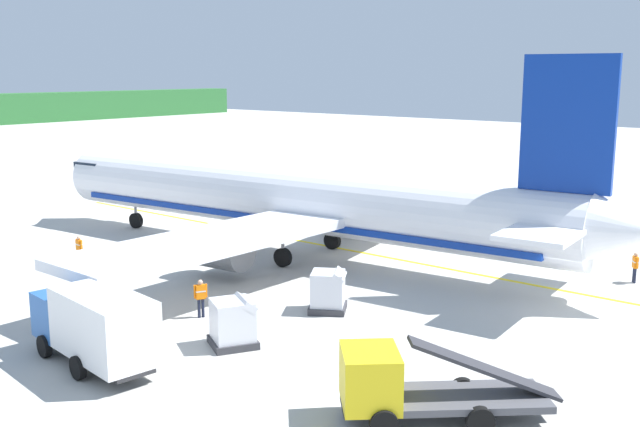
{
  "coord_description": "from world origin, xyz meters",
  "views": [
    {
      "loc": [
        -33.64,
        -12.28,
        11.12
      ],
      "look_at": [
        -2.09,
        13.59,
        3.25
      ],
      "focal_mm": 41.62,
      "sensor_mm": 36.0,
      "label": 1
    }
  ],
  "objects_px": {
    "airliner_foreground": "(296,201)",
    "crew_loader_right": "(635,265)",
    "crew_loader_left": "(201,295)",
    "crew_marshaller": "(79,247)",
    "service_truck_catering": "(408,386)",
    "crew_supervisor": "(550,231)",
    "cargo_container_near": "(328,291)",
    "cargo_container_mid": "(233,323)",
    "service_truck_baggage": "(94,324)"
  },
  "relations": [
    {
      "from": "service_truck_catering",
      "to": "crew_loader_left",
      "type": "bearing_deg",
      "value": 78.5
    },
    {
      "from": "crew_loader_right",
      "to": "cargo_container_near",
      "type": "bearing_deg",
      "value": 145.46
    },
    {
      "from": "airliner_foreground",
      "to": "crew_loader_right",
      "type": "distance_m",
      "value": 19.33
    },
    {
      "from": "cargo_container_near",
      "to": "cargo_container_mid",
      "type": "height_order",
      "value": "cargo_container_mid"
    },
    {
      "from": "service_truck_catering",
      "to": "crew_loader_left",
      "type": "height_order",
      "value": "service_truck_catering"
    },
    {
      "from": "airliner_foreground",
      "to": "crew_loader_left",
      "type": "xyz_separation_m",
      "value": [
        -11.54,
        -4.29,
        -2.33
      ]
    },
    {
      "from": "cargo_container_near",
      "to": "crew_loader_left",
      "type": "bearing_deg",
      "value": 138.33
    },
    {
      "from": "crew_marshaller",
      "to": "crew_loader_right",
      "type": "distance_m",
      "value": 31.1
    },
    {
      "from": "cargo_container_near",
      "to": "cargo_container_mid",
      "type": "bearing_deg",
      "value": 177.98
    },
    {
      "from": "crew_marshaller",
      "to": "cargo_container_mid",
      "type": "bearing_deg",
      "value": -102.03
    },
    {
      "from": "crew_marshaller",
      "to": "crew_loader_left",
      "type": "distance_m",
      "value": 12.92
    },
    {
      "from": "cargo_container_mid",
      "to": "crew_loader_left",
      "type": "distance_m",
      "value": 4.03
    },
    {
      "from": "service_truck_baggage",
      "to": "crew_loader_left",
      "type": "xyz_separation_m",
      "value": [
        6.34,
        1.15,
        -0.58
      ]
    },
    {
      "from": "airliner_foreground",
      "to": "crew_loader_left",
      "type": "height_order",
      "value": "airliner_foreground"
    },
    {
      "from": "cargo_container_near",
      "to": "crew_loader_right",
      "type": "relative_size",
      "value": 1.42
    },
    {
      "from": "cargo_container_mid",
      "to": "crew_loader_right",
      "type": "bearing_deg",
      "value": -26.26
    },
    {
      "from": "airliner_foreground",
      "to": "cargo_container_mid",
      "type": "distance_m",
      "value": 15.53
    },
    {
      "from": "airliner_foreground",
      "to": "service_truck_baggage",
      "type": "bearing_deg",
      "value": -163.08
    },
    {
      "from": "crew_loader_left",
      "to": "crew_loader_right",
      "type": "distance_m",
      "value": 22.93
    },
    {
      "from": "crew_loader_left",
      "to": "service_truck_catering",
      "type": "bearing_deg",
      "value": -101.5
    },
    {
      "from": "service_truck_baggage",
      "to": "cargo_container_mid",
      "type": "relative_size",
      "value": 2.76
    },
    {
      "from": "airliner_foreground",
      "to": "crew_supervisor",
      "type": "height_order",
      "value": "airliner_foreground"
    },
    {
      "from": "service_truck_catering",
      "to": "cargo_container_near",
      "type": "bearing_deg",
      "value": 51.76
    },
    {
      "from": "service_truck_baggage",
      "to": "crew_marshaller",
      "type": "distance_m",
      "value": 16.22
    },
    {
      "from": "airliner_foreground",
      "to": "service_truck_baggage",
      "type": "xyz_separation_m",
      "value": [
        -17.88,
        -5.44,
        -1.75
      ]
    },
    {
      "from": "crew_loader_right",
      "to": "cargo_container_mid",
      "type": "bearing_deg",
      "value": 153.74
    },
    {
      "from": "cargo_container_near",
      "to": "cargo_container_mid",
      "type": "relative_size",
      "value": 0.96
    },
    {
      "from": "cargo_container_near",
      "to": "crew_marshaller",
      "type": "xyz_separation_m",
      "value": [
        -2.45,
        16.7,
        0.02
      ]
    },
    {
      "from": "service_truck_baggage",
      "to": "crew_loader_right",
      "type": "distance_m",
      "value": 27.76
    },
    {
      "from": "crew_supervisor",
      "to": "service_truck_baggage",
      "type": "bearing_deg",
      "value": 169.51
    },
    {
      "from": "cargo_container_mid",
      "to": "cargo_container_near",
      "type": "bearing_deg",
      "value": -2.02
    },
    {
      "from": "cargo_container_near",
      "to": "crew_marshaller",
      "type": "distance_m",
      "value": 16.88
    },
    {
      "from": "crew_marshaller",
      "to": "crew_loader_left",
      "type": "height_order",
      "value": "crew_loader_left"
    },
    {
      "from": "airliner_foreground",
      "to": "crew_loader_right",
      "type": "bearing_deg",
      "value": -68.85
    },
    {
      "from": "crew_loader_left",
      "to": "crew_loader_right",
      "type": "relative_size",
      "value": 1.08
    },
    {
      "from": "service_truck_baggage",
      "to": "service_truck_catering",
      "type": "distance_m",
      "value": 12.3
    },
    {
      "from": "service_truck_baggage",
      "to": "crew_loader_right",
      "type": "relative_size",
      "value": 4.05
    },
    {
      "from": "crew_loader_right",
      "to": "crew_supervisor",
      "type": "relative_size",
      "value": 0.96
    },
    {
      "from": "crew_supervisor",
      "to": "crew_loader_right",
      "type": "bearing_deg",
      "value": -127.34
    },
    {
      "from": "service_truck_baggage",
      "to": "crew_loader_right",
      "type": "bearing_deg",
      "value": -26.65
    },
    {
      "from": "airliner_foreground",
      "to": "crew_marshaller",
      "type": "relative_size",
      "value": 25.1
    },
    {
      "from": "service_truck_catering",
      "to": "crew_marshaller",
      "type": "bearing_deg",
      "value": 79.86
    },
    {
      "from": "cargo_container_mid",
      "to": "crew_supervisor",
      "type": "xyz_separation_m",
      "value": [
        25.25,
        -2.99,
        0.04
      ]
    },
    {
      "from": "service_truck_baggage",
      "to": "crew_supervisor",
      "type": "bearing_deg",
      "value": -10.49
    },
    {
      "from": "cargo_container_mid",
      "to": "airliner_foreground",
      "type": "bearing_deg",
      "value": 31.48
    },
    {
      "from": "airliner_foreground",
      "to": "crew_supervisor",
      "type": "relative_size",
      "value": 24.24
    },
    {
      "from": "service_truck_baggage",
      "to": "service_truck_catering",
      "type": "relative_size",
      "value": 1.06
    },
    {
      "from": "service_truck_catering",
      "to": "airliner_foreground",
      "type": "bearing_deg",
      "value": 50.47
    },
    {
      "from": "crew_loader_right",
      "to": "airliner_foreground",
      "type": "bearing_deg",
      "value": 111.15
    },
    {
      "from": "cargo_container_near",
      "to": "cargo_container_mid",
      "type": "distance_m",
      "value": 5.97
    }
  ]
}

